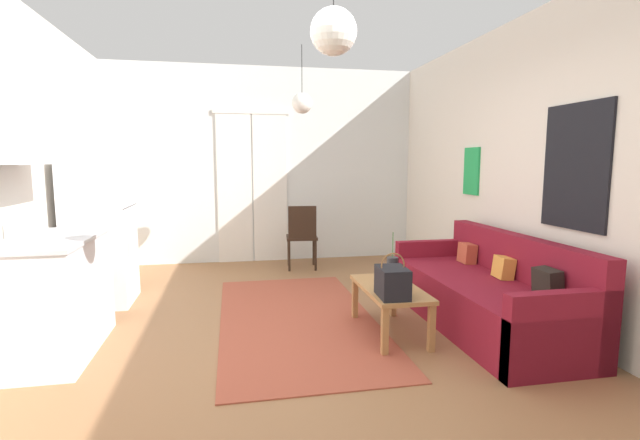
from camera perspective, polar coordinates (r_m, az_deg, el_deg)
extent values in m
cube|color=#8E603D|center=(3.69, -2.37, -17.25)|extent=(5.06, 7.53, 0.10)
cube|color=silver|center=(6.85, -6.93, 6.81)|extent=(4.66, 0.10, 2.85)
cube|color=white|center=(6.78, -10.64, 3.84)|extent=(0.50, 0.02, 2.17)
cube|color=white|center=(6.80, -6.25, 3.93)|extent=(0.50, 0.02, 2.17)
cube|color=white|center=(6.81, -8.62, 13.28)|extent=(1.10, 0.03, 0.06)
cube|color=silver|center=(4.33, 29.10, 5.66)|extent=(0.10, 7.13, 2.85)
cube|color=black|center=(4.21, 29.36, 5.85)|extent=(0.02, 0.70, 1.01)
cube|color=green|center=(5.53, 18.47, 5.82)|extent=(0.02, 0.32, 0.54)
cube|color=blue|center=(4.33, -35.12, 10.60)|extent=(0.02, 0.32, 0.40)
cube|color=#9E4733|center=(4.42, -2.93, -12.23)|extent=(1.42, 2.88, 0.01)
cube|color=maroon|center=(4.40, 19.50, -9.76)|extent=(0.84, 2.13, 0.44)
cube|color=maroon|center=(4.53, 23.40, -6.92)|extent=(0.15, 2.13, 0.83)
cube|color=maroon|center=(3.59, 27.98, -12.66)|extent=(0.84, 0.11, 0.62)
cube|color=maroon|center=(5.24, 13.91, -5.83)|extent=(0.84, 0.11, 0.62)
cube|color=black|center=(3.94, 26.62, -7.10)|extent=(0.14, 0.23, 0.23)
cube|color=gold|center=(4.42, 22.03, -5.56)|extent=(0.16, 0.20, 0.21)
cube|color=#B74C33|center=(4.95, 17.97, -3.98)|extent=(0.14, 0.20, 0.21)
cube|color=#A87542|center=(3.99, 8.77, -8.49)|extent=(0.46, 0.93, 0.04)
cube|color=#A87542|center=(3.62, 8.12, -13.67)|extent=(0.05, 0.05, 0.38)
cube|color=#A87542|center=(3.75, 13.79, -13.02)|extent=(0.05, 0.05, 0.38)
cube|color=#A87542|center=(4.39, 4.41, -9.81)|extent=(0.05, 0.05, 0.38)
cube|color=#A87542|center=(4.50, 9.18, -9.44)|extent=(0.05, 0.05, 0.38)
cylinder|color=#2D2D33|center=(4.03, 9.05, -6.33)|extent=(0.10, 0.10, 0.24)
cylinder|color=#477F42|center=(3.98, 9.12, -3.09)|extent=(0.01, 0.01, 0.22)
cube|color=black|center=(3.67, 9.07, -7.72)|extent=(0.24, 0.32, 0.24)
torus|color=brown|center=(3.63, 9.12, -5.61)|extent=(0.20, 0.01, 0.20)
cube|color=white|center=(5.23, -25.88, -0.43)|extent=(0.60, 0.66, 1.69)
cube|color=#4C4C51|center=(5.14, -22.72, 1.60)|extent=(0.01, 0.63, 0.01)
cylinder|color=#B7BABF|center=(4.95, -23.07, 3.74)|extent=(0.02, 0.02, 0.24)
cylinder|color=#B7BABF|center=(5.00, -22.78, -2.06)|extent=(0.02, 0.02, 0.37)
cube|color=silver|center=(4.09, -30.31, -8.43)|extent=(0.58, 1.11, 0.88)
cube|color=#B7BABF|center=(4.00, -30.73, -2.11)|extent=(0.61, 1.14, 0.03)
cube|color=#999BA0|center=(4.06, -30.43, -2.61)|extent=(0.36, 0.40, 0.10)
cylinder|color=#B7BABF|center=(4.12, -33.57, -0.45)|extent=(0.02, 0.02, 0.20)
cube|color=silver|center=(4.02, -33.34, 10.72)|extent=(0.32, 1.00, 0.68)
cylinder|color=black|center=(6.55, -0.81, -3.84)|extent=(0.03, 0.03, 0.43)
cylinder|color=black|center=(6.53, -3.97, -3.89)|extent=(0.03, 0.03, 0.43)
cylinder|color=black|center=(6.22, -0.55, -4.44)|extent=(0.03, 0.03, 0.43)
cylinder|color=black|center=(6.20, -3.88, -4.50)|extent=(0.03, 0.03, 0.43)
cube|color=black|center=(6.33, -2.31, -2.18)|extent=(0.46, 0.44, 0.04)
cube|color=black|center=(6.12, -2.23, -0.31)|extent=(0.38, 0.07, 0.44)
sphere|color=white|center=(2.87, 1.70, 22.55)|extent=(0.28, 0.28, 0.28)
cylinder|color=black|center=(5.67, -2.29, 18.43)|extent=(0.01, 0.01, 0.55)
sphere|color=white|center=(5.61, -2.27, 14.41)|extent=(0.25, 0.25, 0.25)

